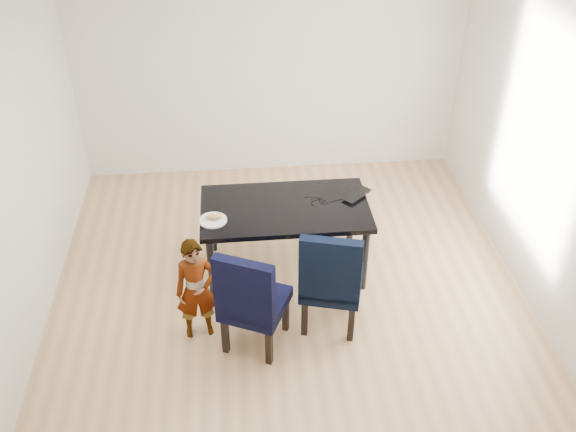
{
  "coord_description": "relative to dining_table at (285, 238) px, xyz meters",
  "views": [
    {
      "loc": [
        -0.44,
        -4.5,
        4.17
      ],
      "look_at": [
        0.0,
        0.2,
        0.85
      ],
      "focal_mm": 40.0,
      "sensor_mm": 36.0,
      "label": 1
    }
  ],
  "objects": [
    {
      "name": "child",
      "position": [
        -0.84,
        -0.83,
        0.12
      ],
      "size": [
        0.4,
        0.29,
        1.0
      ],
      "primitive_type": "imported",
      "rotation": [
        0.0,
        0.0,
        0.16
      ],
      "color": "#D25C11",
      "rests_on": "floor"
    },
    {
      "name": "ceiling",
      "position": [
        0.0,
        -0.5,
        2.33
      ],
      "size": [
        4.5,
        5.0,
        0.01
      ],
      "primitive_type": "cube",
      "color": "white",
      "rests_on": "wall_back"
    },
    {
      "name": "chair_left",
      "position": [
        -0.34,
        -0.97,
        0.15
      ],
      "size": [
        0.68,
        0.69,
        1.05
      ],
      "primitive_type": "cube",
      "rotation": [
        0.0,
        0.0,
        -0.43
      ],
      "color": "black",
      "rests_on": "floor"
    },
    {
      "name": "laptop",
      "position": [
        0.68,
        0.15,
        0.39
      ],
      "size": [
        0.39,
        0.38,
        0.03
      ],
      "primitive_type": "imported",
      "rotation": [
        0.0,
        0.0,
        3.87
      ],
      "color": "black",
      "rests_on": "dining_table"
    },
    {
      "name": "sandwich",
      "position": [
        -0.67,
        -0.16,
        0.42
      ],
      "size": [
        0.16,
        0.08,
        0.06
      ],
      "primitive_type": "ellipsoid",
      "rotation": [
        0.0,
        0.0,
        0.04
      ],
      "color": "#C39445",
      "rests_on": "plate"
    },
    {
      "name": "wall_back",
      "position": [
        0.0,
        2.0,
        0.98
      ],
      "size": [
        4.5,
        0.01,
        2.7
      ],
      "primitive_type": "cube",
      "color": "silver",
      "rests_on": "ground"
    },
    {
      "name": "cable_tangle",
      "position": [
        0.33,
        0.04,
        0.38
      ],
      "size": [
        0.16,
        0.16,
        0.01
      ],
      "primitive_type": "torus",
      "rotation": [
        0.0,
        0.0,
        -0.05
      ],
      "color": "black",
      "rests_on": "dining_table"
    },
    {
      "name": "chair_right",
      "position": [
        0.34,
        -0.78,
        0.16
      ],
      "size": [
        0.64,
        0.66,
        1.08
      ],
      "primitive_type": "cube",
      "rotation": [
        0.0,
        0.0,
        -0.26
      ],
      "color": "black",
      "rests_on": "floor"
    },
    {
      "name": "wall_left",
      "position": [
        -2.25,
        -0.5,
        0.98
      ],
      "size": [
        0.01,
        5.0,
        2.7
      ],
      "primitive_type": "cube",
      "color": "silver",
      "rests_on": "ground"
    },
    {
      "name": "floor",
      "position": [
        0.0,
        -0.5,
        -0.38
      ],
      "size": [
        4.5,
        5.0,
        0.01
      ],
      "primitive_type": "cube",
      "color": "tan",
      "rests_on": "ground"
    },
    {
      "name": "plate",
      "position": [
        -0.68,
        -0.17,
        0.38
      ],
      "size": [
        0.33,
        0.33,
        0.01
      ],
      "primitive_type": "cylinder",
      "rotation": [
        0.0,
        0.0,
        -0.35
      ],
      "color": "silver",
      "rests_on": "dining_table"
    },
    {
      "name": "wall_right",
      "position": [
        2.25,
        -0.5,
        0.98
      ],
      "size": [
        0.01,
        5.0,
        2.7
      ],
      "primitive_type": "cube",
      "color": "white",
      "rests_on": "ground"
    },
    {
      "name": "dining_table",
      "position": [
        0.0,
        0.0,
        0.0
      ],
      "size": [
        1.6,
        0.9,
        0.75
      ],
      "primitive_type": "cube",
      "color": "black",
      "rests_on": "floor"
    }
  ]
}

